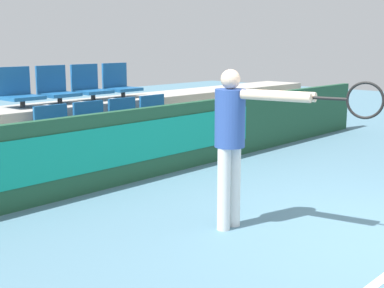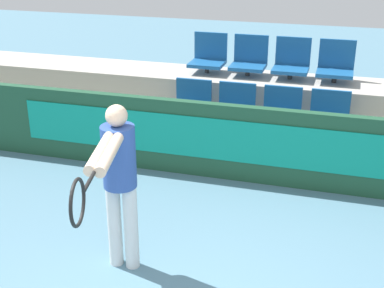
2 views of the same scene
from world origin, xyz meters
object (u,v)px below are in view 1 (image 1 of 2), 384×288
object	(u,v)px
stadium_chair_0	(57,131)
tennis_player	(238,133)
stadium_chair_2	(128,121)
stadium_chair_6	(90,86)
stadium_chair_5	(56,88)
stadium_chair_1	(94,126)
stadium_chair_7	(120,84)
stadium_chair_4	(19,91)
stadium_chair_3	(158,117)

from	to	relation	value
stadium_chair_0	tennis_player	size ratio (longest dim) A/B	0.35
stadium_chair_2	stadium_chair_6	world-z (taller)	stadium_chair_6
stadium_chair_0	stadium_chair_5	size ratio (longest dim) A/B	1.00
stadium_chair_0	stadium_chair_1	world-z (taller)	same
stadium_chair_7	stadium_chair_4	bearing A→B (deg)	180.00
stadium_chair_7	tennis_player	xyz separation A→B (m)	(-1.65, -3.75, -0.19)
stadium_chair_3	stadium_chair_5	distance (m)	1.59
stadium_chair_1	stadium_chair_7	bearing A→B (deg)	36.40
stadium_chair_5	stadium_chair_2	bearing A→B (deg)	-55.86
stadium_chair_3	tennis_player	world-z (taller)	tennis_player
stadium_chair_7	tennis_player	bearing A→B (deg)	-113.77
stadium_chair_1	stadium_chair_2	size ratio (longest dim) A/B	1.00
stadium_chair_3	stadium_chair_6	bearing A→B (deg)	124.14
stadium_chair_4	tennis_player	bearing A→B (deg)	-87.23
stadium_chair_1	tennis_player	xyz separation A→B (m)	(-0.43, -2.85, 0.28)
stadium_chair_2	stadium_chair_6	size ratio (longest dim) A/B	1.00
stadium_chair_0	stadium_chair_2	bearing A→B (deg)	0.00
stadium_chair_3	stadium_chair_7	size ratio (longest dim) A/B	1.00
stadium_chair_2	tennis_player	world-z (taller)	tennis_player
stadium_chair_2	stadium_chair_7	distance (m)	1.19
stadium_chair_5	stadium_chair_4	bearing A→B (deg)	180.00
tennis_player	stadium_chair_1	bearing A→B (deg)	68.95
stadium_chair_3	stadium_chair_7	distance (m)	1.02
stadium_chair_4	stadium_chair_3	bearing A→B (deg)	-26.17
stadium_chair_0	stadium_chair_1	bearing A→B (deg)	0.00
tennis_player	stadium_chair_6	bearing A→B (deg)	62.02
stadium_chair_1	tennis_player	size ratio (longest dim) A/B	0.35
stadium_chair_0	stadium_chair_6	bearing A→B (deg)	36.40
stadium_chair_6	stadium_chair_1	bearing A→B (deg)	-124.14
stadium_chair_3	stadium_chair_5	bearing A→B (deg)	143.60
stadium_chair_2	stadium_chair_7	world-z (taller)	stadium_chair_7
stadium_chair_0	stadium_chair_7	xyz separation A→B (m)	(1.83, 0.90, 0.47)
stadium_chair_4	stadium_chair_7	distance (m)	1.83
stadium_chair_0	stadium_chair_5	distance (m)	1.19
stadium_chair_5	stadium_chair_7	distance (m)	1.22
stadium_chair_0	stadium_chair_5	xyz separation A→B (m)	(0.61, 0.90, 0.47)
stadium_chair_4	stadium_chair_5	distance (m)	0.61
stadium_chair_1	stadium_chair_2	bearing A→B (deg)	0.00
stadium_chair_0	stadium_chair_1	size ratio (longest dim) A/B	1.00
stadium_chair_1	stadium_chair_3	distance (m)	1.22
stadium_chair_2	stadium_chair_4	size ratio (longest dim) A/B	1.00
stadium_chair_4	stadium_chair_6	xyz separation A→B (m)	(1.22, 0.00, 0.00)
stadium_chair_1	stadium_chair_4	size ratio (longest dim) A/B	1.00
stadium_chair_3	stadium_chair_7	bearing A→B (deg)	90.00
stadium_chair_6	stadium_chair_4	bearing A→B (deg)	180.00
stadium_chair_7	tennis_player	world-z (taller)	tennis_player
stadium_chair_7	stadium_chair_6	bearing A→B (deg)	180.00
stadium_chair_1	tennis_player	distance (m)	2.89
stadium_chair_3	stadium_chair_1	bearing A→B (deg)	180.00
stadium_chair_1	stadium_chair_7	xyz separation A→B (m)	(1.22, 0.90, 0.47)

